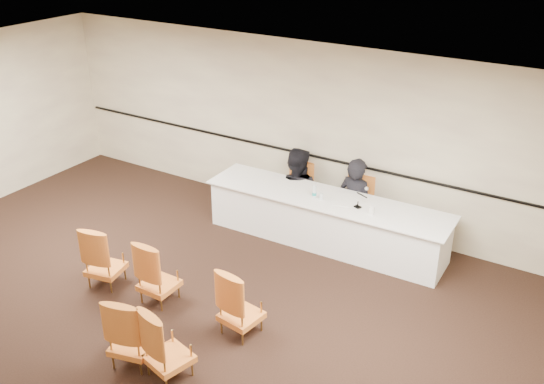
# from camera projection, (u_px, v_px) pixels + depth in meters

# --- Properties ---
(floor) EXTENTS (10.00, 10.00, 0.00)m
(floor) POSITION_uv_depth(u_px,v_px,m) (150.00, 332.00, 7.73)
(floor) COLOR black
(floor) RESTS_ON ground
(ceiling) EXTENTS (10.00, 10.00, 0.00)m
(ceiling) POSITION_uv_depth(u_px,v_px,m) (125.00, 106.00, 6.43)
(ceiling) COLOR white
(ceiling) RESTS_ON ground
(wall_back) EXTENTS (10.00, 0.04, 3.00)m
(wall_back) POSITION_uv_depth(u_px,v_px,m) (303.00, 130.00, 10.16)
(wall_back) COLOR #F8F0C3
(wall_back) RESTS_ON ground
(wall_rail) EXTENTS (9.80, 0.04, 0.03)m
(wall_rail) POSITION_uv_depth(u_px,v_px,m) (302.00, 153.00, 10.30)
(wall_rail) COLOR black
(wall_rail) RESTS_ON wall_back
(panel_table) EXTENTS (3.98, 1.00, 0.79)m
(panel_table) POSITION_uv_depth(u_px,v_px,m) (325.00, 220.00, 9.61)
(panel_table) COLOR white
(panel_table) RESTS_ON ground
(panelist_main) EXTENTS (0.72, 0.54, 1.77)m
(panelist_main) POSITION_uv_depth(u_px,v_px,m) (355.00, 208.00, 9.93)
(panelist_main) COLOR black
(panelist_main) RESTS_ON ground
(panelist_main_chair) EXTENTS (0.51, 0.51, 0.95)m
(panelist_main_chair) POSITION_uv_depth(u_px,v_px,m) (355.00, 205.00, 9.91)
(panelist_main_chair) COLOR orange
(panelist_main_chair) RESTS_ON ground
(panelist_second) EXTENTS (1.00, 0.85, 1.82)m
(panelist_second) POSITION_uv_depth(u_px,v_px,m) (296.00, 197.00, 10.47)
(panelist_second) COLOR black
(panelist_second) RESTS_ON ground
(panelist_second_chair) EXTENTS (0.51, 0.51, 0.95)m
(panelist_second_chair) POSITION_uv_depth(u_px,v_px,m) (296.00, 191.00, 10.41)
(panelist_second_chair) COLOR orange
(panelist_second_chair) RESTS_ON ground
(papers) EXTENTS (0.35, 0.29, 0.00)m
(papers) POSITION_uv_depth(u_px,v_px,m) (343.00, 203.00, 9.27)
(papers) COLOR white
(papers) RESTS_ON panel_table
(microphone) EXTENTS (0.18, 0.24, 0.31)m
(microphone) POSITION_uv_depth(u_px,v_px,m) (358.00, 198.00, 9.08)
(microphone) COLOR black
(microphone) RESTS_ON panel_table
(water_bottle) EXTENTS (0.09, 0.09, 0.23)m
(water_bottle) POSITION_uv_depth(u_px,v_px,m) (314.00, 191.00, 9.40)
(water_bottle) COLOR teal
(water_bottle) RESTS_ON panel_table
(drinking_glass) EXTENTS (0.07, 0.07, 0.10)m
(drinking_glass) POSITION_uv_depth(u_px,v_px,m) (321.00, 196.00, 9.37)
(drinking_glass) COLOR silver
(drinking_glass) RESTS_ON panel_table
(coffee_cup) EXTENTS (0.11, 0.11, 0.13)m
(coffee_cup) POSITION_uv_depth(u_px,v_px,m) (371.00, 210.00, 8.92)
(coffee_cup) COLOR white
(coffee_cup) RESTS_ON panel_table
(aud_chair_front_left) EXTENTS (0.59, 0.59, 0.95)m
(aud_chair_front_left) POSITION_uv_depth(u_px,v_px,m) (104.00, 255.00, 8.52)
(aud_chair_front_left) COLOR orange
(aud_chair_front_left) RESTS_ON ground
(aud_chair_front_mid) EXTENTS (0.50, 0.50, 0.95)m
(aud_chair_front_mid) POSITION_uv_depth(u_px,v_px,m) (158.00, 271.00, 8.15)
(aud_chair_front_mid) COLOR orange
(aud_chair_front_mid) RESTS_ON ground
(aud_chair_front_right) EXTENTS (0.56, 0.56, 0.95)m
(aud_chair_front_right) POSITION_uv_depth(u_px,v_px,m) (241.00, 301.00, 7.53)
(aud_chair_front_right) COLOR orange
(aud_chair_front_right) RESTS_ON ground
(aud_chair_back_mid) EXTENTS (0.61, 0.61, 0.95)m
(aud_chair_back_mid) POSITION_uv_depth(u_px,v_px,m) (131.00, 330.00, 7.04)
(aud_chair_back_mid) COLOR orange
(aud_chair_back_mid) RESTS_ON ground
(aud_chair_back_right) EXTENTS (0.61, 0.61, 0.95)m
(aud_chair_back_right) POSITION_uv_depth(u_px,v_px,m) (168.00, 343.00, 6.83)
(aud_chair_back_right) COLOR orange
(aud_chair_back_right) RESTS_ON ground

